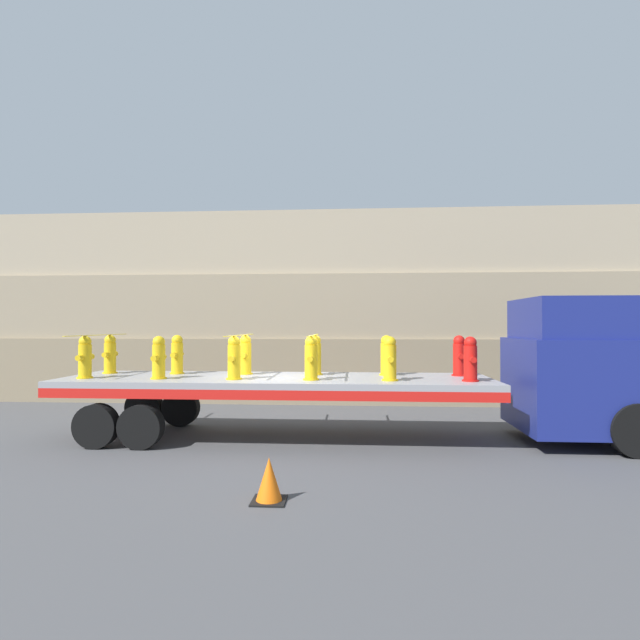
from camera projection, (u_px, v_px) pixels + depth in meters
name	position (u px, v px, depth m)	size (l,w,h in m)	color
ground_plane	(276.00, 438.00, 11.18)	(120.00, 120.00, 0.00)	#474749
rock_cliff	(305.00, 308.00, 17.43)	(60.00, 3.30, 6.27)	#84755B
truck_cab	(586.00, 370.00, 10.72)	(2.78, 2.59, 3.11)	navy
flatbed_trailer	(246.00, 389.00, 11.24)	(9.50, 2.64, 1.37)	gray
fire_hydrant_yellow_near_0	(85.00, 358.00, 10.93)	(0.34, 0.59, 0.93)	gold
fire_hydrant_yellow_far_0	(110.00, 355.00, 12.04)	(0.34, 0.59, 0.93)	gold
fire_hydrant_yellow_near_1	(159.00, 358.00, 10.81)	(0.34, 0.59, 0.93)	gold
fire_hydrant_yellow_far_1	(177.00, 355.00, 11.93)	(0.34, 0.59, 0.93)	gold
fire_hydrant_yellow_near_2	(234.00, 358.00, 10.69)	(0.34, 0.59, 0.93)	gold
fire_hydrant_yellow_far_2	(246.00, 355.00, 11.81)	(0.34, 0.59, 0.93)	gold
fire_hydrant_yellow_near_3	(311.00, 359.00, 10.58)	(0.34, 0.59, 0.93)	gold
fire_hydrant_yellow_far_3	(315.00, 355.00, 11.69)	(0.34, 0.59, 0.93)	gold
fire_hydrant_yellow_near_4	(390.00, 359.00, 10.46)	(0.34, 0.59, 0.93)	gold
fire_hydrant_yellow_far_4	(386.00, 356.00, 11.58)	(0.34, 0.59, 0.93)	gold
fire_hydrant_red_near_5	(470.00, 359.00, 10.34)	(0.34, 0.59, 0.93)	red
fire_hydrant_red_far_5	(459.00, 356.00, 11.46)	(0.34, 0.59, 0.93)	red
cargo_strap_rear	(98.00, 335.00, 11.49)	(0.05, 2.74, 0.01)	yellow
cargo_strap_middle	(240.00, 335.00, 11.26)	(0.05, 2.74, 0.01)	yellow
cargo_strap_front	(313.00, 335.00, 11.14)	(0.05, 2.74, 0.01)	yellow
traffic_cone	(269.00, 480.00, 7.15)	(0.49, 0.49, 0.63)	black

